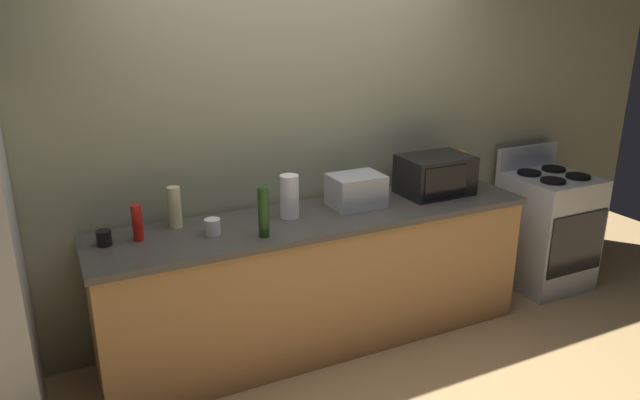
% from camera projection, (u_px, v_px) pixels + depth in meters
% --- Properties ---
extents(ground_plane, '(8.00, 8.00, 0.00)m').
position_uv_depth(ground_plane, '(348.00, 372.00, 3.63)').
color(ground_plane, tan).
extents(back_wall, '(6.40, 0.10, 2.70)m').
position_uv_depth(back_wall, '(293.00, 132.00, 3.89)').
color(back_wall, gray).
rests_on(back_wall, ground_plane).
extents(counter_run, '(2.84, 0.64, 0.90)m').
position_uv_depth(counter_run, '(320.00, 280.00, 3.82)').
color(counter_run, '#B27F4C').
rests_on(counter_run, ground_plane).
extents(stove_range, '(0.60, 0.61, 1.08)m').
position_uv_depth(stove_range, '(546.00, 229.00, 4.65)').
color(stove_range, '#B7BABF').
rests_on(stove_range, ground_plane).
extents(microwave, '(0.48, 0.35, 0.27)m').
position_uv_depth(microwave, '(435.00, 175.00, 4.06)').
color(microwave, black).
rests_on(microwave, counter_run).
extents(toaster_oven, '(0.34, 0.26, 0.21)m').
position_uv_depth(toaster_oven, '(356.00, 190.00, 3.82)').
color(toaster_oven, '#B7BABF').
rests_on(toaster_oven, counter_run).
extents(paper_towel_roll, '(0.12, 0.12, 0.27)m').
position_uv_depth(paper_towel_roll, '(289.00, 196.00, 3.60)').
color(paper_towel_roll, white).
rests_on(paper_towel_roll, counter_run).
extents(bottle_dish_soap, '(0.06, 0.06, 0.24)m').
position_uv_depth(bottle_dish_soap, '(461.00, 167.00, 4.32)').
color(bottle_dish_soap, orange).
rests_on(bottle_dish_soap, counter_run).
extents(bottle_wine, '(0.06, 0.06, 0.29)m').
position_uv_depth(bottle_wine, '(263.00, 212.00, 3.30)').
color(bottle_wine, '#1E3F19').
rests_on(bottle_wine, counter_run).
extents(bottle_hand_soap, '(0.08, 0.08, 0.25)m').
position_uv_depth(bottle_hand_soap, '(175.00, 207.00, 3.45)').
color(bottle_hand_soap, beige).
rests_on(bottle_hand_soap, counter_run).
extents(bottle_hot_sauce, '(0.06, 0.06, 0.21)m').
position_uv_depth(bottle_hot_sauce, '(137.00, 223.00, 3.26)').
color(bottle_hot_sauce, red).
rests_on(bottle_hot_sauce, counter_run).
extents(mug_white, '(0.09, 0.09, 0.09)m').
position_uv_depth(mug_white, '(213.00, 227.00, 3.36)').
color(mug_white, white).
rests_on(mug_white, counter_run).
extents(mug_black, '(0.08, 0.08, 0.09)m').
position_uv_depth(mug_black, '(104.00, 238.00, 3.21)').
color(mug_black, black).
rests_on(mug_black, counter_run).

